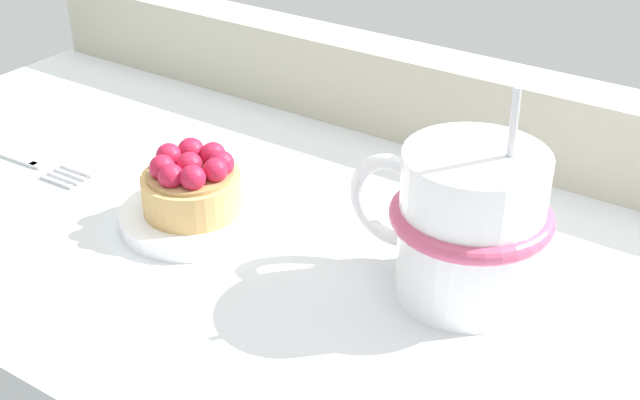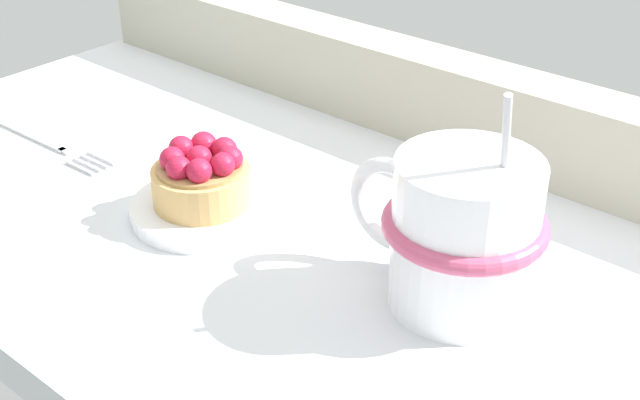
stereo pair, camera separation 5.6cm
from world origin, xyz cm
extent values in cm
cube|color=silver|center=(0.00, 0.00, -1.58)|extent=(85.33, 42.98, 3.16)
cube|color=#B2AD99|center=(0.00, 19.00, 3.74)|extent=(83.62, 4.98, 7.49)
cylinder|color=white|center=(-7.04, -3.30, 0.58)|extent=(10.73, 10.73, 1.15)
cylinder|color=white|center=(-7.04, -3.30, 0.29)|extent=(5.90, 5.90, 0.58)
cylinder|color=tan|center=(-7.04, -3.30, 2.54)|extent=(7.20, 7.20, 2.77)
cylinder|color=#AB854F|center=(-7.04, -3.30, 4.08)|extent=(6.33, 6.33, 0.30)
sphere|color=#B71938|center=(-7.04, -3.30, 4.78)|extent=(1.85, 1.85, 1.85)
sphere|color=#B71938|center=(-4.90, -3.03, 4.88)|extent=(1.76, 1.76, 1.76)
sphere|color=#B71938|center=(-5.29, -1.92, 4.81)|extent=(1.88, 1.88, 1.88)
sphere|color=#B71938|center=(-6.76, -1.08, 4.72)|extent=(1.89, 1.89, 1.89)
sphere|color=#B71938|center=(-8.36, -1.65, 4.81)|extent=(2.00, 2.00, 2.00)
sphere|color=#B71938|center=(-9.15, -3.14, 4.80)|extent=(1.92, 1.92, 1.92)
sphere|color=#B71938|center=(-8.26, -4.78, 4.85)|extent=(1.86, 1.86, 1.86)
sphere|color=#B71938|center=(-7.00, -5.27, 4.76)|extent=(1.82, 1.82, 1.82)
sphere|color=#B71938|center=(-5.49, -4.73, 4.86)|extent=(1.82, 1.82, 1.82)
cylinder|color=white|center=(13.04, -0.15, 4.99)|extent=(8.95, 8.95, 9.98)
torus|color=#C64C70|center=(13.04, -0.15, 5.74)|extent=(10.19, 10.19, 1.20)
torus|color=white|center=(7.58, -0.15, 4.99)|extent=(6.59, 1.00, 6.59)
cylinder|color=#B7B7BC|center=(14.82, 0.53, 11.21)|extent=(1.22, 2.66, 7.59)
cube|color=#B7B7BC|center=(-23.59, -4.02, 0.30)|extent=(1.22, 0.60, 0.60)
cube|color=#B7B7BC|center=(-20.06, -5.02, 0.30)|extent=(3.51, 0.34, 0.60)
cube|color=#B7B7BC|center=(-20.08, -4.28, 0.30)|extent=(3.51, 0.34, 0.60)
cube|color=#B7B7BC|center=(-20.10, -3.55, 0.30)|extent=(3.51, 0.34, 0.60)
cube|color=#B7B7BC|center=(-20.12, -2.82, 0.30)|extent=(3.51, 0.34, 0.60)
camera|label=1|loc=(30.11, -42.10, 32.74)|focal=47.59mm
camera|label=2|loc=(34.59, -38.70, 32.74)|focal=47.59mm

